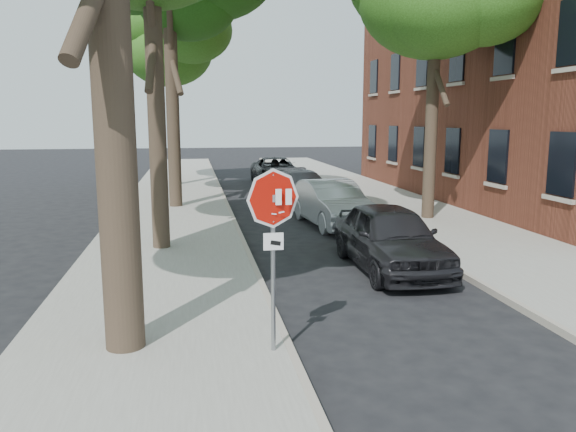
{
  "coord_description": "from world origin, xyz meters",
  "views": [
    {
      "loc": [
        -1.79,
        -7.51,
        3.39
      ],
      "look_at": [
        -0.48,
        0.08,
        2.05
      ],
      "focal_mm": 35.0,
      "sensor_mm": 36.0,
      "label": 1
    }
  ],
  "objects_px": {
    "car_a": "(390,237)",
    "car_c": "(302,187)",
    "tree_far": "(168,38)",
    "stop_sign": "(273,225)",
    "car_d": "(276,171)",
    "car_b": "(332,203)"
  },
  "relations": [
    {
      "from": "tree_far",
      "to": "car_c",
      "type": "relative_size",
      "value": 2.03
    },
    {
      "from": "tree_far",
      "to": "car_d",
      "type": "height_order",
      "value": "tree_far"
    },
    {
      "from": "car_a",
      "to": "car_d",
      "type": "distance_m",
      "value": 17.25
    },
    {
      "from": "tree_far",
      "to": "car_a",
      "type": "bearing_deg",
      "value": -72.43
    },
    {
      "from": "car_b",
      "to": "car_c",
      "type": "distance_m",
      "value": 4.79
    },
    {
      "from": "car_a",
      "to": "tree_far",
      "type": "bearing_deg",
      "value": 107.66
    },
    {
      "from": "stop_sign",
      "to": "car_a",
      "type": "xyz_separation_m",
      "value": [
        3.3,
        4.33,
        -1.2
      ]
    },
    {
      "from": "car_a",
      "to": "car_b",
      "type": "distance_m",
      "value": 5.37
    },
    {
      "from": "tree_far",
      "to": "car_b",
      "type": "relative_size",
      "value": 2.13
    },
    {
      "from": "car_c",
      "to": "stop_sign",
      "type": "bearing_deg",
      "value": -108.58
    },
    {
      "from": "car_a",
      "to": "car_b",
      "type": "height_order",
      "value": "car_a"
    },
    {
      "from": "stop_sign",
      "to": "car_a",
      "type": "distance_m",
      "value": 5.58
    },
    {
      "from": "car_a",
      "to": "car_c",
      "type": "distance_m",
      "value": 10.16
    },
    {
      "from": "tree_far",
      "to": "car_b",
      "type": "distance_m",
      "value": 14.18
    },
    {
      "from": "stop_sign",
      "to": "car_c",
      "type": "height_order",
      "value": "stop_sign"
    },
    {
      "from": "car_c",
      "to": "car_d",
      "type": "distance_m",
      "value": 7.09
    },
    {
      "from": "stop_sign",
      "to": "car_b",
      "type": "bearing_deg",
      "value": 71.22
    },
    {
      "from": "tree_far",
      "to": "car_c",
      "type": "xyz_separation_m",
      "value": [
        5.32,
        -6.64,
        -6.55
      ]
    },
    {
      "from": "tree_far",
      "to": "car_a",
      "type": "relative_size",
      "value": 2.13
    },
    {
      "from": "car_d",
      "to": "car_b",
      "type": "bearing_deg",
      "value": -89.38
    },
    {
      "from": "car_a",
      "to": "car_c",
      "type": "xyz_separation_m",
      "value": [
        0.0,
        10.16,
        -0.08
      ]
    },
    {
      "from": "tree_far",
      "to": "car_d",
      "type": "bearing_deg",
      "value": 4.78
    }
  ]
}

